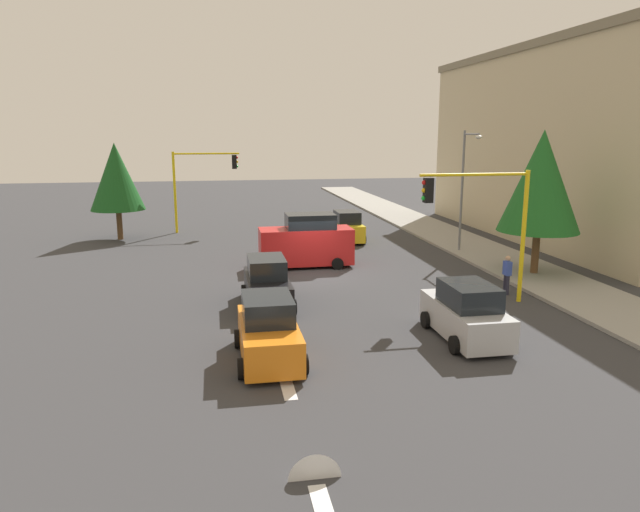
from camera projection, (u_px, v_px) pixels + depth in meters
name	position (u px, v px, depth m)	size (l,w,h in m)	color
ground_plane	(316.00, 275.00, 28.60)	(120.00, 120.00, 0.00)	#353538
sidewalk_kerb	(472.00, 247.00, 35.23)	(80.00, 4.00, 0.15)	gray
lane_arrow_near	(283.00, 372.00, 17.00)	(2.40, 1.10, 1.10)	silver
lane_arrow_mid	(319.00, 494.00, 11.22)	(2.40, 1.10, 1.10)	silver
apartment_block	(574.00, 144.00, 37.94)	(25.38, 9.30, 12.24)	#C6B793
traffic_signal_far_right	(201.00, 175.00, 40.26)	(0.36, 4.59, 5.62)	yellow
traffic_signal_near_left	(482.00, 210.00, 23.02)	(0.36, 4.59, 5.41)	yellow
street_lamp_curbside	(465.00, 178.00, 32.78)	(2.15, 0.28, 7.00)	slate
tree_roadside_near	(541.00, 181.00, 27.56)	(3.86, 3.86, 7.03)	brown
tree_opposite_side	(116.00, 177.00, 37.39)	(3.45, 3.45, 6.27)	brown
delivery_van_red	(306.00, 242.00, 30.24)	(2.22, 4.80, 2.77)	red
car_silver	(466.00, 314.00, 19.54)	(4.16, 2.01, 1.98)	#B2B5BA
car_orange	(268.00, 332.00, 17.76)	(4.04, 2.01, 1.98)	orange
car_black	(267.00, 284.00, 23.31)	(4.14, 1.97, 1.98)	black
car_yellow	(346.00, 227.00, 37.40)	(3.89, 1.93, 1.98)	yellow
pedestrian_crossing	(507.00, 274.00, 25.05)	(0.40, 0.24, 1.70)	#262638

